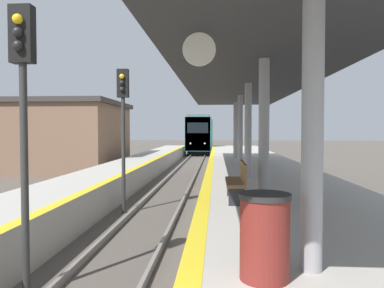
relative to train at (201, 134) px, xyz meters
name	(u,v)px	position (x,y,z in m)	size (l,w,h in m)	color
train	(201,134)	(0.00, 0.00, 0.00)	(2.64, 17.12, 4.34)	black
signal_near	(23,95)	(-1.10, -40.66, 1.02)	(0.36, 0.31, 4.63)	#2D2D2D
signal_mid	(123,113)	(-1.04, -34.56, 1.02)	(0.36, 0.31, 4.63)	#2D2D2D
station_canopy	(248,83)	(3.08, -32.79, 2.18)	(4.74, 22.78, 3.57)	#99999E
trash_bin	(265,236)	(2.49, -42.20, -0.72)	(0.58, 0.58, 0.97)	maroon
bench	(238,180)	(2.46, -37.49, -0.72)	(0.44, 1.56, 0.92)	brown
station_building	(49,136)	(-9.36, -21.79, 0.11)	(9.67, 8.14, 4.61)	brown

